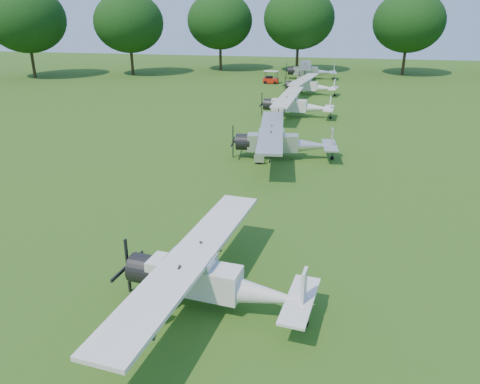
# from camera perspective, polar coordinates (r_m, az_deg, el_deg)

# --- Properties ---
(ground) EXTENTS (160.00, 160.00, 0.00)m
(ground) POSITION_cam_1_polar(r_m,az_deg,el_deg) (23.92, 0.81, -2.99)
(ground) COLOR #214B12
(ground) RESTS_ON ground
(tree_belt) EXTENTS (137.36, 130.27, 14.52)m
(tree_belt) POSITION_cam_1_polar(r_m,az_deg,el_deg) (21.63, 10.75, 16.14)
(tree_belt) COLOR black
(tree_belt) RESTS_ON ground
(aircraft_3) EXTENTS (7.06, 11.21, 2.20)m
(aircraft_3) POSITION_cam_1_polar(r_m,az_deg,el_deg) (16.52, -3.92, -10.19)
(aircraft_3) COLOR silver
(aircraft_3) RESTS_ON ground
(aircraft_4) EXTENTS (7.35, 11.69, 2.30)m
(aircraft_4) POSITION_cam_1_polar(r_m,az_deg,el_deg) (32.74, 4.98, 6.33)
(aircraft_4) COLOR silver
(aircraft_4) RESTS_ON ground
(aircraft_5) EXTENTS (7.04, 11.20, 2.21)m
(aircraft_5) POSITION_cam_1_polar(r_m,az_deg,el_deg) (45.82, 6.68, 10.65)
(aircraft_5) COLOR silver
(aircraft_5) RESTS_ON ground
(aircraft_6) EXTENTS (6.53, 10.33, 2.03)m
(aircraft_6) POSITION_cam_1_polar(r_m,az_deg,el_deg) (58.18, 8.38, 12.82)
(aircraft_6) COLOR silver
(aircraft_6) RESTS_ON ground
(aircraft_7) EXTENTS (7.33, 11.67, 2.30)m
(aircraft_7) POSITION_cam_1_polar(r_m,az_deg,el_deg) (70.97, 8.47, 14.53)
(aircraft_7) COLOR silver
(aircraft_7) RESTS_ON ground
(golf_cart) EXTENTS (2.08, 1.38, 1.70)m
(golf_cart) POSITION_cam_1_polar(r_m,az_deg,el_deg) (66.43, 3.75, 13.56)
(golf_cart) COLOR red
(golf_cart) RESTS_ON ground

